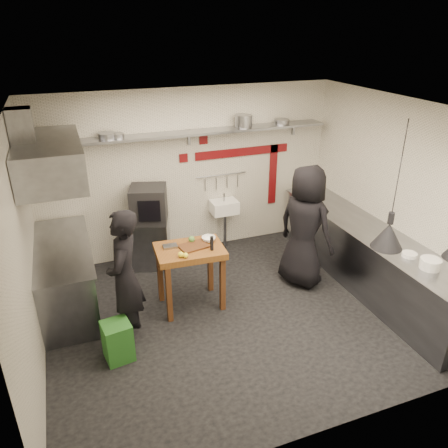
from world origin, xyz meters
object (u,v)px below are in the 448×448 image
object	(u,v)px
chef_left	(125,278)
chef_right	(305,227)
combi_oven	(149,204)
oven_stand	(148,242)
prep_table	(191,277)
green_bin	(118,341)

from	to	relation	value
chef_left	chef_right	bearing A→B (deg)	119.57
combi_oven	chef_right	world-z (taller)	chef_right
oven_stand	chef_left	size ratio (longest dim) A/B	0.45
oven_stand	chef_left	distance (m)	1.95
combi_oven	prep_table	distance (m)	1.48
oven_stand	chef_left	xyz separation A→B (m)	(-0.61, -1.79, 0.48)
combi_oven	chef_right	size ratio (longest dim) A/B	0.31
green_bin	prep_table	size ratio (longest dim) A/B	0.54
prep_table	chef_right	xyz separation A→B (m)	(1.78, -0.01, 0.48)
combi_oven	prep_table	size ratio (longest dim) A/B	0.63
green_bin	prep_table	distance (m)	1.38
chef_left	prep_table	bearing A→B (deg)	134.19
oven_stand	combi_oven	xyz separation A→B (m)	(0.05, -0.08, 0.69)
prep_table	chef_right	size ratio (longest dim) A/B	0.49
oven_stand	prep_table	xyz separation A→B (m)	(0.32, -1.39, 0.06)
green_bin	chef_right	distance (m)	3.09
chef_left	chef_right	xyz separation A→B (m)	(2.72, 0.39, 0.06)
green_bin	chef_left	bearing A→B (deg)	60.42
combi_oven	prep_table	world-z (taller)	combi_oven
prep_table	chef_left	bearing A→B (deg)	-153.76
oven_stand	prep_table	bearing A→B (deg)	-60.00
combi_oven	prep_table	bearing A→B (deg)	-61.28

